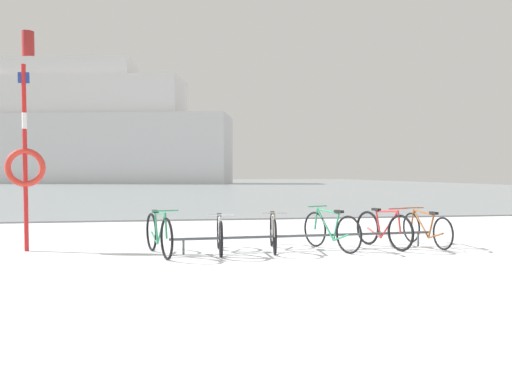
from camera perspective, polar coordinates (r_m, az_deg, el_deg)
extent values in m
cube|color=silver|center=(5.11, 18.52, -15.07)|extent=(80.00, 22.00, 0.08)
cube|color=gray|center=(70.38, -7.07, 0.95)|extent=(80.00, 110.00, 0.08)
cube|color=#47474C|center=(15.56, -0.51, -3.29)|extent=(80.00, 0.50, 0.05)
cylinder|color=#4C5156|center=(9.34, 6.02, -5.12)|extent=(5.19, 0.36, 0.05)
cylinder|color=#4C5156|center=(8.91, -8.51, -6.39)|extent=(0.04, 0.04, 0.28)
cylinder|color=#4C5156|center=(10.33, 18.49, -5.30)|extent=(0.04, 0.04, 0.28)
torus|color=black|center=(8.39, -10.44, -5.43)|extent=(0.25, 0.70, 0.72)
torus|color=black|center=(9.41, -12.17, -4.61)|extent=(0.25, 0.70, 0.72)
cylinder|color=#2D8C60|center=(8.70, -11.06, -4.29)|extent=(0.20, 0.54, 0.61)
cylinder|color=#2D8C60|center=(9.04, -11.61, -4.22)|extent=(0.09, 0.20, 0.54)
cylinder|color=#2D8C60|center=(8.75, -11.20, -2.51)|extent=(0.24, 0.67, 0.09)
cylinder|color=#2D8C60|center=(9.20, -11.83, -5.27)|extent=(0.17, 0.45, 0.20)
cylinder|color=#2D8C60|center=(8.40, -10.53, -3.97)|extent=(0.07, 0.12, 0.43)
cube|color=black|center=(9.09, -11.75, -2.25)|extent=(0.13, 0.21, 0.05)
cylinder|color=#2D8C60|center=(8.41, -10.61, -2.18)|extent=(0.45, 0.16, 0.02)
torus|color=black|center=(8.50, -4.14, -5.55)|extent=(0.08, 0.64, 0.64)
torus|color=black|center=(9.49, -4.41, -4.75)|extent=(0.08, 0.64, 0.64)
cylinder|color=silver|center=(8.81, -4.23, -4.55)|extent=(0.06, 0.52, 0.54)
cylinder|color=silver|center=(9.13, -4.32, -4.45)|extent=(0.04, 0.18, 0.48)
cylinder|color=silver|center=(8.86, -4.26, -2.99)|extent=(0.06, 0.65, 0.08)
cylinder|color=silver|center=(9.29, -4.35, -5.35)|extent=(0.05, 0.44, 0.18)
cylinder|color=silver|center=(8.52, -4.15, -4.29)|extent=(0.04, 0.11, 0.38)
cube|color=black|center=(9.18, -4.34, -2.70)|extent=(0.09, 0.20, 0.05)
cylinder|color=silver|center=(8.53, -4.17, -2.70)|extent=(0.46, 0.04, 0.02)
torus|color=black|center=(8.73, 2.22, -5.33)|extent=(0.13, 0.65, 0.65)
torus|color=black|center=(9.80, 1.83, -4.50)|extent=(0.13, 0.65, 0.65)
cylinder|color=gray|center=(9.06, 2.09, -4.31)|extent=(0.11, 0.57, 0.55)
cylinder|color=gray|center=(9.41, 1.96, -4.20)|extent=(0.06, 0.20, 0.49)
cylinder|color=gray|center=(9.12, 2.06, -2.76)|extent=(0.13, 0.71, 0.08)
cylinder|color=gray|center=(9.58, 1.91, -5.10)|extent=(0.10, 0.47, 0.18)
cylinder|color=gray|center=(8.75, 2.21, -4.07)|extent=(0.05, 0.12, 0.39)
cube|color=black|center=(9.47, 1.94, -2.47)|extent=(0.11, 0.21, 0.05)
cylinder|color=gray|center=(8.76, 2.19, -2.48)|extent=(0.46, 0.08, 0.02)
torus|color=black|center=(9.81, 6.93, -4.36)|extent=(0.29, 0.66, 0.70)
torus|color=black|center=(9.03, 10.83, -4.94)|extent=(0.29, 0.66, 0.70)
cylinder|color=#2D8C60|center=(9.54, 8.13, -3.77)|extent=(0.23, 0.51, 0.60)
cylinder|color=#2D8C60|center=(9.29, 9.39, -4.10)|extent=(0.10, 0.19, 0.53)
cylinder|color=#2D8C60|center=(9.45, 8.42, -2.24)|extent=(0.28, 0.63, 0.09)
cylinder|color=#2D8C60|center=(9.20, 9.94, -5.30)|extent=(0.20, 0.42, 0.19)
cylinder|color=#2D8C60|center=(9.76, 7.07, -3.17)|extent=(0.07, 0.12, 0.42)
cube|color=black|center=(9.20, 9.71, -2.27)|extent=(0.15, 0.22, 0.05)
cylinder|color=#2D8C60|center=(9.71, 7.21, -1.68)|extent=(0.44, 0.19, 0.02)
torus|color=black|center=(9.55, 16.60, -4.63)|extent=(0.25, 0.68, 0.69)
torus|color=black|center=(10.27, 12.96, -4.12)|extent=(0.25, 0.68, 0.69)
cylinder|color=#B22D2D|center=(9.77, 15.36, -3.73)|extent=(0.18, 0.50, 0.58)
cylinder|color=#B22D2D|center=(10.01, 14.18, -3.72)|extent=(0.09, 0.18, 0.52)
cylinder|color=#B22D2D|center=(9.80, 15.10, -2.21)|extent=(0.22, 0.61, 0.08)
cylinder|color=#B22D2D|center=(10.13, 13.68, -4.66)|extent=(0.16, 0.41, 0.19)
cylinder|color=#B22D2D|center=(9.56, 16.46, -3.41)|extent=(0.07, 0.11, 0.41)
cube|color=black|center=(10.03, 13.93, -2.01)|extent=(0.14, 0.21, 0.05)
cylinder|color=#B22D2D|center=(9.56, 16.33, -1.89)|extent=(0.45, 0.16, 0.02)
torus|color=black|center=(10.88, 17.76, -3.97)|extent=(0.10, 0.63, 0.63)
torus|color=black|center=(9.98, 21.09, -4.56)|extent=(0.10, 0.63, 0.63)
cylinder|color=brown|center=(10.58, 18.79, -3.54)|extent=(0.09, 0.57, 0.54)
cylinder|color=brown|center=(10.28, 19.87, -3.83)|extent=(0.05, 0.20, 0.48)
cylinder|color=brown|center=(10.49, 19.05, -2.30)|extent=(0.10, 0.71, 0.08)
cylinder|color=brown|center=(10.18, 20.33, -4.83)|extent=(0.08, 0.48, 0.18)
cylinder|color=brown|center=(10.83, 17.89, -3.01)|extent=(0.05, 0.12, 0.38)
cube|color=black|center=(10.19, 20.15, -2.34)|extent=(0.10, 0.21, 0.05)
cylinder|color=brown|center=(10.78, 18.02, -1.78)|extent=(0.46, 0.07, 0.02)
cylinder|color=red|center=(10.09, -25.48, 3.59)|extent=(0.08, 0.08, 3.50)
cylinder|color=white|center=(10.13, -25.54, 7.55)|extent=(0.09, 0.09, 0.30)
torus|color=red|center=(10.09, -25.46, 2.60)|extent=(0.73, 0.11, 0.73)
cube|color=navy|center=(10.24, -25.62, 12.01)|extent=(0.20, 0.03, 0.20)
cube|color=silver|center=(77.47, -20.51, 4.63)|extent=(47.25, 19.98, 9.92)
cube|color=white|center=(78.68, -21.36, 10.21)|extent=(35.66, 15.93, 5.45)
cube|color=white|center=(79.37, -21.40, 13.15)|extent=(21.81, 11.35, 2.78)
cylinder|color=#A52626|center=(82.73, -25.18, 15.20)|extent=(1.75, 1.75, 4.46)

